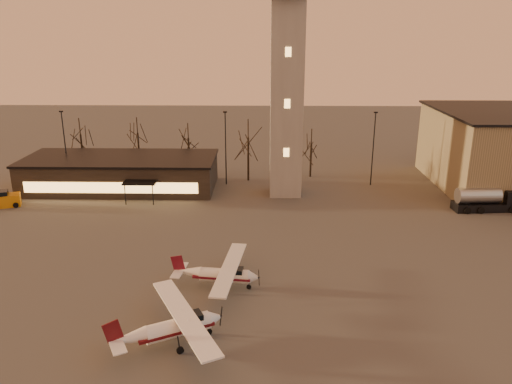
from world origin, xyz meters
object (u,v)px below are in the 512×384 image
at_px(control_tower, 287,66).
at_px(service_cart, 6,200).
at_px(cessna_front, 226,278).
at_px(cessna_rear, 180,329).
at_px(terminal, 121,173).
at_px(fuel_truck, 486,201).

height_order(control_tower, service_cart, control_tower).
height_order(control_tower, cessna_front, control_tower).
bearing_deg(cessna_rear, service_cart, 105.98).
xyz_separation_m(control_tower, cessna_rear, (-8.35, -33.01, -15.32)).
height_order(cessna_front, service_cart, cessna_front).
bearing_deg(cessna_front, service_cart, 151.97).
height_order(terminal, cessna_front, terminal).
relative_size(control_tower, service_cart, 9.10).
relative_size(terminal, service_cart, 7.09).
bearing_deg(control_tower, cessna_rear, -104.20).
distance_m(terminal, service_cart, 14.40).
height_order(cessna_front, fuel_truck, fuel_truck).
bearing_deg(cessna_front, terminal, 127.33).
relative_size(control_tower, terminal, 1.28).
distance_m(terminal, cessna_front, 31.75).
distance_m(control_tower, service_cart, 37.88).
relative_size(terminal, cessna_front, 2.58).
bearing_deg(control_tower, cessna_front, -102.95).
distance_m(terminal, cessna_rear, 37.58).
bearing_deg(service_cart, fuel_truck, -22.05).
distance_m(cessna_front, cessna_rear, 8.11).
relative_size(cessna_rear, fuel_truck, 1.31).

